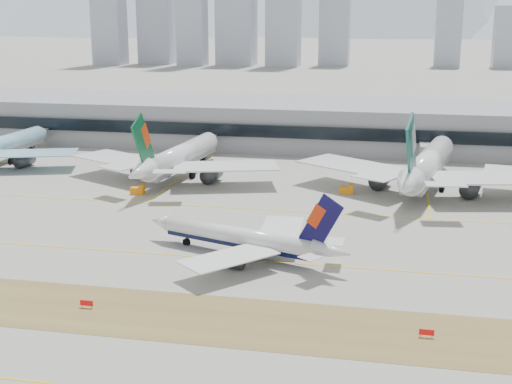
% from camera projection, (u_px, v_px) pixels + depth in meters
% --- Properties ---
extents(ground, '(3000.00, 3000.00, 0.00)m').
position_uv_depth(ground, '(237.00, 251.00, 141.49)').
color(ground, gray).
rests_on(ground, ground).
extents(taxiing_airliner, '(43.40, 36.84, 15.04)m').
position_uv_depth(taxiing_airliner, '(245.00, 239.00, 137.23)').
color(taxiing_airliner, white).
rests_on(taxiing_airliner, ground).
extents(widebody_eva, '(61.59, 60.54, 22.05)m').
position_uv_depth(widebody_eva, '(178.00, 158.00, 199.54)').
color(widebody_eva, white).
rests_on(widebody_eva, ground).
extents(widebody_cathay, '(67.52, 66.98, 24.51)m').
position_uv_depth(widebody_cathay, '(426.00, 167.00, 185.96)').
color(widebody_cathay, white).
rests_on(widebody_cathay, ground).
extents(terminal, '(280.00, 43.10, 15.00)m').
position_uv_depth(terminal, '(310.00, 124.00, 248.51)').
color(terminal, gray).
rests_on(terminal, ground).
extents(hold_sign_left, '(2.20, 0.15, 1.35)m').
position_uv_depth(hold_sign_left, '(87.00, 303.00, 114.27)').
color(hold_sign_left, red).
rests_on(hold_sign_left, ground).
extents(hold_sign_right, '(2.20, 0.15, 1.35)m').
position_uv_depth(hold_sign_right, '(427.00, 332.00, 104.01)').
color(hold_sign_right, red).
rests_on(hold_sign_right, ground).
extents(gse_b, '(3.55, 2.00, 2.60)m').
position_uv_depth(gse_b, '(138.00, 190.00, 183.98)').
color(gse_b, orange).
rests_on(gse_b, ground).
extents(gse_c, '(3.55, 2.00, 2.60)m').
position_uv_depth(gse_c, '(347.00, 190.00, 184.48)').
color(gse_c, orange).
rests_on(gse_c, ground).
extents(city_skyline, '(342.00, 49.80, 140.00)m').
position_uv_depth(city_skyline, '(234.00, 3.00, 579.55)').
color(city_skyline, '#A2A8B8').
rests_on(city_skyline, ground).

